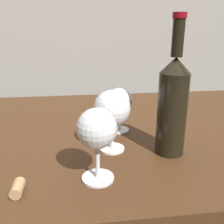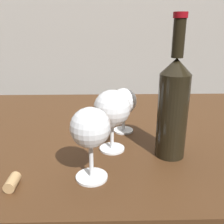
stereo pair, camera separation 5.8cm
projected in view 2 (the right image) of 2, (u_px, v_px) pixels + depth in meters
dining_table at (82, 157)px, 0.80m from camera, size 1.38×0.78×0.76m
wine_glass_chardonnay at (90, 130)px, 0.49m from camera, size 0.08×0.08×0.15m
wine_glass_rose at (112, 110)px, 0.61m from camera, size 0.09×0.09×0.15m
wine_glass_merlot at (124, 102)px, 0.72m from camera, size 0.07×0.07×0.13m
wine_bottle at (173, 106)px, 0.57m from camera, size 0.07×0.07×0.32m
cork at (12, 182)px, 0.49m from camera, size 0.02×0.04×0.02m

